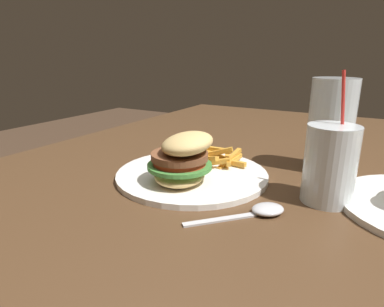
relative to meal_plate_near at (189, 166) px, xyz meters
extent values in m
cube|color=#4C331E|center=(-0.05, 0.09, -0.05)|extent=(1.64, 1.06, 0.03)
cylinder|color=#392616|center=(-0.80, -0.37, -0.40)|extent=(0.08, 0.08, 0.69)
cylinder|color=white|center=(-0.02, -0.01, -0.02)|extent=(0.28, 0.28, 0.01)
ellipsoid|color=#DBB770|center=(0.03, 0.00, -0.01)|extent=(0.13, 0.12, 0.03)
cylinder|color=#428438|center=(0.03, 0.00, 0.01)|extent=(0.15, 0.15, 0.01)
cylinder|color=red|center=(0.03, 0.00, 0.02)|extent=(0.12, 0.12, 0.01)
cylinder|color=brown|center=(0.03, 0.00, 0.03)|extent=(0.13, 0.13, 0.01)
ellipsoid|color=#DBB770|center=(0.03, 0.01, 0.05)|extent=(0.13, 0.12, 0.05)
cube|color=gold|center=(-0.07, -0.02, 0.00)|extent=(0.07, 0.06, 0.02)
cube|color=gold|center=(-0.09, 0.00, 0.00)|extent=(0.03, 0.08, 0.03)
cube|color=gold|center=(-0.06, 0.02, -0.01)|extent=(0.03, 0.07, 0.02)
cube|color=gold|center=(-0.10, 0.00, 0.01)|extent=(0.01, 0.08, 0.01)
cube|color=gold|center=(-0.10, 0.04, -0.01)|extent=(0.08, 0.02, 0.03)
cube|color=gold|center=(-0.09, 0.04, -0.01)|extent=(0.02, 0.07, 0.01)
cube|color=gold|center=(-0.09, 0.00, -0.01)|extent=(0.04, 0.07, 0.03)
cube|color=gold|center=(-0.10, 0.02, -0.01)|extent=(0.02, 0.06, 0.03)
cube|color=gold|center=(-0.08, -0.06, -0.01)|extent=(0.04, 0.08, 0.02)
cube|color=gold|center=(-0.07, -0.03, 0.00)|extent=(0.06, 0.01, 0.02)
cube|color=gold|center=(-0.09, 0.04, -0.01)|extent=(0.06, 0.04, 0.01)
cube|color=gold|center=(-0.05, -0.03, 0.00)|extent=(0.06, 0.03, 0.02)
cube|color=gold|center=(-0.11, -0.03, -0.01)|extent=(0.03, 0.08, 0.01)
cube|color=gold|center=(-0.11, 0.04, -0.01)|extent=(0.06, 0.02, 0.02)
cube|color=gold|center=(-0.07, 0.00, -0.01)|extent=(0.05, 0.07, 0.03)
cylinder|color=silver|center=(-0.19, 0.21, 0.06)|extent=(0.09, 0.09, 0.18)
cylinder|color=gold|center=(-0.19, 0.21, 0.05)|extent=(0.08, 0.08, 0.17)
cylinder|color=silver|center=(-0.03, 0.23, 0.03)|extent=(0.08, 0.08, 0.12)
cylinder|color=orange|center=(-0.03, 0.23, 0.02)|extent=(0.07, 0.07, 0.09)
cylinder|color=red|center=(-0.05, 0.24, 0.07)|extent=(0.02, 0.03, 0.20)
ellipsoid|color=silver|center=(0.05, 0.16, -0.02)|extent=(0.06, 0.06, 0.01)
cube|color=silver|center=(0.11, 0.11, -0.03)|extent=(0.09, 0.08, 0.00)
camera|label=1|loc=(0.47, 0.28, 0.19)|focal=30.00mm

